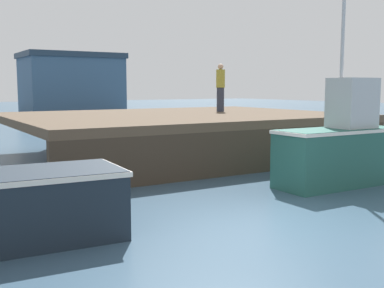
% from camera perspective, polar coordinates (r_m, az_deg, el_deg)
% --- Properties ---
extents(ground, '(120.00, 160.00, 0.10)m').
position_cam_1_polar(ground, '(8.78, 8.55, -9.80)').
color(ground, '#334C60').
extents(pier, '(11.43, 8.73, 1.51)m').
position_cam_1_polar(pier, '(16.73, -0.90, 2.73)').
color(pier, brown).
rests_on(pier, ground).
extents(fishing_boat_near_right, '(3.46, 1.24, 4.66)m').
position_cam_1_polar(fishing_boat_near_right, '(12.49, 17.31, -0.38)').
color(fishing_boat_near_right, '#23564C').
rests_on(fishing_boat_near_right, ground).
extents(rowboat, '(1.99, 0.78, 0.47)m').
position_cam_1_polar(rowboat, '(15.50, 21.70, -1.99)').
color(rowboat, silver).
rests_on(rowboat, ground).
extents(dockworker, '(0.34, 0.34, 1.85)m').
position_cam_1_polar(dockworker, '(18.71, 3.42, 6.74)').
color(dockworker, '#2D3342').
rests_on(dockworker, pier).
extents(warehouse, '(8.96, 6.48, 5.63)m').
position_cam_1_polar(warehouse, '(47.01, -14.20, 7.04)').
color(warehouse, '#385675').
rests_on(warehouse, ground).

